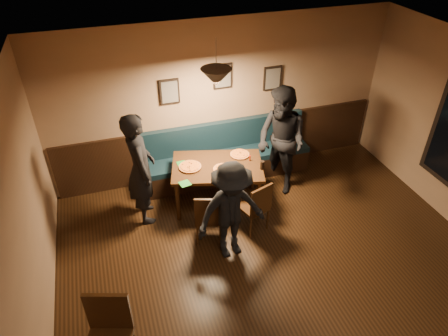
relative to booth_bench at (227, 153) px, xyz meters
name	(u,v)px	position (x,y,z in m)	size (l,w,h in m)	color
floor	(308,321)	(0.00, -3.20, -0.50)	(7.00, 7.00, 0.00)	black
ceiling	(347,121)	(0.00, -3.20, 2.30)	(7.00, 7.00, 0.00)	silver
wall_back	(222,100)	(0.00, 0.30, 0.90)	(6.00, 6.00, 0.00)	#8C704F
wall_left	(12,317)	(-3.00, -3.20, 0.90)	(7.00, 7.00, 0.00)	#8C704F
wainscot	(223,146)	(0.00, 0.27, 0.00)	(5.88, 0.06, 1.00)	black
booth_bench	(227,153)	(0.00, 0.00, 0.00)	(3.00, 0.60, 1.00)	#0F232D
picture_left	(170,92)	(-0.90, 0.27, 1.20)	(0.32, 0.04, 0.42)	black
picture_center	(223,76)	(0.00, 0.27, 1.35)	(0.32, 0.04, 0.42)	black
picture_right	(272,78)	(0.90, 0.27, 1.20)	(0.32, 0.04, 0.42)	black
pendant_lamp	(216,77)	(-0.39, -0.68, 1.75)	(0.44, 0.44, 0.25)	black
dining_table	(217,185)	(-0.39, -0.68, -0.12)	(1.43, 0.92, 0.77)	#301E0D
chair_near_left	(209,215)	(-0.75, -1.42, -0.06)	(0.39, 0.39, 0.89)	black
chair_near_right	(253,205)	(-0.06, -1.41, -0.06)	(0.39, 0.39, 0.89)	black
diner_left	(141,169)	(-1.59, -0.63, 0.42)	(0.67, 0.44, 1.85)	black
diner_right	(281,141)	(0.75, -0.57, 0.44)	(0.92, 0.71, 1.89)	black
diner_front	(231,212)	(-0.54, -1.81, 0.27)	(1.00, 0.58, 1.55)	black
pizza_a	(190,167)	(-0.82, -0.61, 0.29)	(0.36, 0.36, 0.04)	orange
pizza_b	(223,169)	(-0.34, -0.83, 0.29)	(0.32, 0.32, 0.04)	orange
pizza_c	(240,154)	(0.05, -0.51, 0.28)	(0.32, 0.32, 0.04)	gold
soda_glass	(262,165)	(0.25, -0.98, 0.34)	(0.07, 0.07, 0.14)	black
tabasco_bottle	(250,158)	(0.15, -0.70, 0.32)	(0.03, 0.03, 0.11)	#962105
napkin_a	(182,163)	(-0.92, -0.45, 0.27)	(0.14, 0.14, 0.01)	#1D6E20
napkin_b	(185,184)	(-1.00, -0.99, 0.27)	(0.16, 0.16, 0.01)	#217B29
cutlery_set	(220,180)	(-0.47, -1.06, 0.27)	(0.02, 0.17, 0.00)	#BCBCC0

